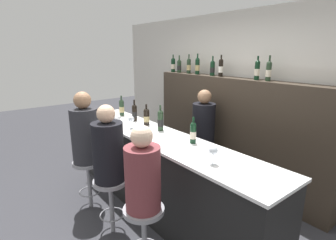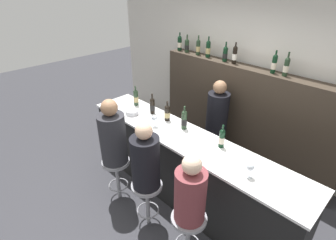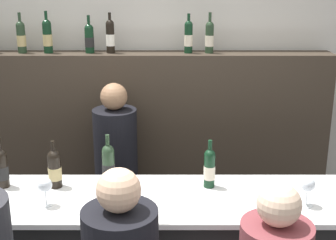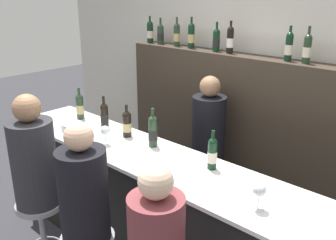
{
  "view_description": "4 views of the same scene",
  "coord_description": "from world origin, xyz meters",
  "px_view_note": "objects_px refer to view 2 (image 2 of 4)",
  "views": [
    {
      "loc": [
        2.43,
        -1.48,
        2.01
      ],
      "look_at": [
        0.11,
        0.34,
        1.23
      ],
      "focal_mm": 28.0,
      "sensor_mm": 36.0,
      "label": 1
    },
    {
      "loc": [
        1.85,
        -1.85,
        2.83
      ],
      "look_at": [
        -0.24,
        0.21,
        1.21
      ],
      "focal_mm": 28.0,
      "sensor_mm": 36.0,
      "label": 2
    },
    {
      "loc": [
        0.19,
        -2.14,
        2.25
      ],
      "look_at": [
        0.2,
        0.38,
        1.46
      ],
      "focal_mm": 50.0,
      "sensor_mm": 36.0,
      "label": 3
    },
    {
      "loc": [
        1.86,
        -1.59,
        2.27
      ],
      "look_at": [
        0.06,
        0.37,
        1.33
      ],
      "focal_mm": 40.0,
      "sensor_mm": 36.0,
      "label": 4
    }
  ],
  "objects_px": {
    "wine_bottle_counter_4": "(222,138)",
    "metal_bowl": "(132,112)",
    "guest_seated_right": "(190,193)",
    "wine_bottle_counter_0": "(136,97)",
    "wine_bottle_counter_2": "(167,113)",
    "wine_bottle_backbar_3": "(208,49)",
    "wine_bottle_backbar_6": "(274,64)",
    "wine_glass_0": "(154,118)",
    "guest_seated_middle": "(145,160)",
    "wine_bottle_counter_3": "(184,120)",
    "wine_bottle_backbar_4": "(225,54)",
    "wine_glass_1": "(250,167)",
    "bartender": "(216,127)",
    "wine_bottle_backbar_2": "(198,47)",
    "wine_bottle_counter_1": "(152,106)",
    "bar_stool_right": "(188,226)",
    "bar_stool_left": "(117,169)",
    "wine_bottle_backbar_0": "(180,43)",
    "wine_bottle_backbar_7": "(286,66)",
    "guest_seated_left": "(113,136)",
    "wine_bottle_backbar_5": "(235,55)",
    "bar_stool_middle": "(147,193)",
    "wine_bottle_backbar_1": "(187,45)"
  },
  "relations": [
    {
      "from": "guest_seated_left",
      "to": "wine_bottle_backbar_0",
      "type": "bearing_deg",
      "value": 110.66
    },
    {
      "from": "wine_bottle_counter_2",
      "to": "wine_glass_1",
      "type": "distance_m",
      "value": 1.46
    },
    {
      "from": "wine_bottle_backbar_5",
      "to": "wine_glass_0",
      "type": "bearing_deg",
      "value": -97.92
    },
    {
      "from": "wine_glass_0",
      "to": "guest_seated_middle",
      "type": "distance_m",
      "value": 0.74
    },
    {
      "from": "wine_bottle_backbar_2",
      "to": "wine_glass_1",
      "type": "height_order",
      "value": "wine_bottle_backbar_2"
    },
    {
      "from": "wine_bottle_counter_3",
      "to": "bar_stool_right",
      "type": "distance_m",
      "value": 1.32
    },
    {
      "from": "wine_bottle_backbar_1",
      "to": "wine_bottle_backbar_7",
      "type": "relative_size",
      "value": 0.93
    },
    {
      "from": "wine_bottle_counter_3",
      "to": "guest_seated_left",
      "type": "bearing_deg",
      "value": -121.69
    },
    {
      "from": "bar_stool_right",
      "to": "bar_stool_left",
      "type": "bearing_deg",
      "value": 180.0
    },
    {
      "from": "wine_bottle_counter_3",
      "to": "wine_bottle_backbar_1",
      "type": "distance_m",
      "value": 1.75
    },
    {
      "from": "wine_bottle_counter_3",
      "to": "bartender",
      "type": "bearing_deg",
      "value": 93.68
    },
    {
      "from": "wine_bottle_counter_0",
      "to": "guest_seated_middle",
      "type": "height_order",
      "value": "guest_seated_middle"
    },
    {
      "from": "wine_bottle_backbar_3",
      "to": "wine_bottle_backbar_6",
      "type": "relative_size",
      "value": 1.06
    },
    {
      "from": "wine_bottle_counter_4",
      "to": "guest_seated_right",
      "type": "height_order",
      "value": "guest_seated_right"
    },
    {
      "from": "wine_bottle_counter_3",
      "to": "bar_stool_left",
      "type": "distance_m",
      "value": 1.15
    },
    {
      "from": "wine_bottle_counter_0",
      "to": "wine_bottle_backbar_2",
      "type": "bearing_deg",
      "value": 81.32
    },
    {
      "from": "wine_bottle_counter_4",
      "to": "wine_bottle_backbar_6",
      "type": "xyz_separation_m",
      "value": [
        -0.08,
        1.24,
        0.62
      ]
    },
    {
      "from": "wine_bottle_counter_1",
      "to": "wine_bottle_counter_3",
      "type": "height_order",
      "value": "wine_bottle_counter_3"
    },
    {
      "from": "wine_glass_0",
      "to": "guest_seated_middle",
      "type": "relative_size",
      "value": 0.2
    },
    {
      "from": "wine_bottle_backbar_5",
      "to": "guest_seated_right",
      "type": "bearing_deg",
      "value": -65.39
    },
    {
      "from": "wine_bottle_backbar_1",
      "to": "wine_bottle_backbar_4",
      "type": "relative_size",
      "value": 1.0
    },
    {
      "from": "wine_bottle_counter_2",
      "to": "wine_bottle_backbar_3",
      "type": "distance_m",
      "value": 1.42
    },
    {
      "from": "wine_bottle_counter_1",
      "to": "bar_stool_right",
      "type": "relative_size",
      "value": 0.48
    },
    {
      "from": "wine_glass_1",
      "to": "guest_seated_right",
      "type": "bearing_deg",
      "value": -117.9
    },
    {
      "from": "bar_stool_middle",
      "to": "bar_stool_right",
      "type": "relative_size",
      "value": 1.0
    },
    {
      "from": "wine_bottle_counter_2",
      "to": "wine_bottle_backbar_7",
      "type": "relative_size",
      "value": 0.9
    },
    {
      "from": "wine_bottle_counter_2",
      "to": "guest_seated_left",
      "type": "xyz_separation_m",
      "value": [
        -0.17,
        -0.8,
        -0.11
      ]
    },
    {
      "from": "wine_bottle_backbar_3",
      "to": "wine_bottle_backbar_6",
      "type": "distance_m",
      "value": 1.14
    },
    {
      "from": "guest_seated_middle",
      "to": "bartender",
      "type": "bearing_deg",
      "value": 97.03
    },
    {
      "from": "wine_bottle_counter_4",
      "to": "wine_bottle_backbar_2",
      "type": "bearing_deg",
      "value": 139.25
    },
    {
      "from": "wine_bottle_counter_3",
      "to": "wine_bottle_backbar_4",
      "type": "distance_m",
      "value": 1.4
    },
    {
      "from": "guest_seated_right",
      "to": "guest_seated_left",
      "type": "bearing_deg",
      "value": -180.0
    },
    {
      "from": "wine_bottle_counter_0",
      "to": "metal_bowl",
      "type": "relative_size",
      "value": 1.62
    },
    {
      "from": "wine_glass_0",
      "to": "guest_seated_middle",
      "type": "height_order",
      "value": "guest_seated_middle"
    },
    {
      "from": "bar_stool_left",
      "to": "bar_stool_right",
      "type": "xyz_separation_m",
      "value": [
        1.32,
        0.0,
        0.0
      ]
    },
    {
      "from": "wine_bottle_counter_2",
      "to": "guest_seated_left",
      "type": "height_order",
      "value": "guest_seated_left"
    },
    {
      "from": "wine_bottle_backbar_6",
      "to": "bartender",
      "type": "relative_size",
      "value": 0.22
    },
    {
      "from": "wine_bottle_counter_4",
      "to": "metal_bowl",
      "type": "distance_m",
      "value": 1.44
    },
    {
      "from": "metal_bowl",
      "to": "wine_glass_0",
      "type": "bearing_deg",
      "value": -0.11
    },
    {
      "from": "bartender",
      "to": "wine_bottle_backbar_6",
      "type": "bearing_deg",
      "value": 34.48
    },
    {
      "from": "guest_seated_right",
      "to": "bartender",
      "type": "bearing_deg",
      "value": 118.02
    },
    {
      "from": "guest_seated_left",
      "to": "bar_stool_middle",
      "type": "relative_size",
      "value": 1.4
    },
    {
      "from": "bar_stool_right",
      "to": "wine_bottle_counter_0",
      "type": "bearing_deg",
      "value": 156.48
    },
    {
      "from": "wine_bottle_backbar_1",
      "to": "wine_bottle_backbar_6",
      "type": "relative_size",
      "value": 0.96
    },
    {
      "from": "wine_bottle_backbar_0",
      "to": "wine_bottle_backbar_7",
      "type": "relative_size",
      "value": 0.97
    },
    {
      "from": "guest_seated_right",
      "to": "wine_bottle_counter_0",
      "type": "bearing_deg",
      "value": 156.48
    },
    {
      "from": "wine_bottle_backbar_2",
      "to": "wine_glass_0",
      "type": "bearing_deg",
      "value": -70.79
    },
    {
      "from": "wine_bottle_counter_0",
      "to": "metal_bowl",
      "type": "bearing_deg",
      "value": -49.54
    },
    {
      "from": "wine_bottle_backbar_2",
      "to": "bartender",
      "type": "distance_m",
      "value": 1.4
    },
    {
      "from": "wine_bottle_counter_4",
      "to": "wine_glass_0",
      "type": "height_order",
      "value": "wine_bottle_counter_4"
    }
  ]
}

